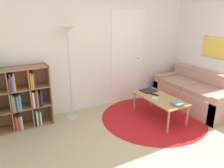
% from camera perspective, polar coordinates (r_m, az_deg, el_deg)
% --- Properties ---
extents(ground_plane, '(14.00, 14.00, 0.00)m').
position_cam_1_polar(ground_plane, '(3.27, 13.49, -20.41)').
color(ground_plane, tan).
extents(wall_back, '(7.66, 0.11, 2.60)m').
position_cam_1_polar(wall_back, '(4.59, -4.72, 9.24)').
color(wall_back, silver).
rests_on(wall_back, ground_plane).
extents(wall_right, '(0.08, 5.30, 2.60)m').
position_cam_1_polar(wall_right, '(5.17, 25.84, 8.63)').
color(wall_right, silver).
rests_on(wall_right, ground_plane).
extents(rug, '(2.06, 2.06, 0.01)m').
position_cam_1_polar(rug, '(4.50, 10.70, -8.55)').
color(rug, '#B2191E').
rests_on(rug, ground_plane).
extents(bookshelf, '(1.05, 0.34, 1.11)m').
position_cam_1_polar(bookshelf, '(4.21, -23.39, -3.77)').
color(bookshelf, '#936B47').
rests_on(bookshelf, ground_plane).
extents(floor_lamp, '(0.30, 0.30, 1.78)m').
position_cam_1_polar(floor_lamp, '(4.05, -11.47, 10.70)').
color(floor_lamp, '#B7B7BC').
rests_on(floor_lamp, ground_plane).
extents(couch, '(0.82, 1.74, 0.78)m').
position_cam_1_polar(couch, '(5.16, 20.85, -2.49)').
color(couch, tan).
rests_on(couch, ground_plane).
extents(coffee_table, '(0.54, 1.11, 0.44)m').
position_cam_1_polar(coffee_table, '(4.34, 12.30, -3.96)').
color(coffee_table, '#AD7F51').
rests_on(coffee_table, ground_plane).
extents(laptop, '(0.33, 0.27, 0.02)m').
position_cam_1_polar(laptop, '(4.62, 9.54, -1.68)').
color(laptop, black).
rests_on(laptop, coffee_table).
extents(bowl, '(0.14, 0.14, 0.05)m').
position_cam_1_polar(bowl, '(4.16, 11.21, -3.89)').
color(bowl, '#9ED193').
rests_on(bowl, coffee_table).
extents(book_stack_on_table, '(0.16, 0.20, 0.05)m').
position_cam_1_polar(book_stack_on_table, '(4.05, 16.59, -4.97)').
color(book_stack_on_table, orange).
rests_on(book_stack_on_table, coffee_table).
extents(remote, '(0.09, 0.18, 0.02)m').
position_cam_1_polar(remote, '(4.42, 10.97, -2.70)').
color(remote, black).
rests_on(remote, coffee_table).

